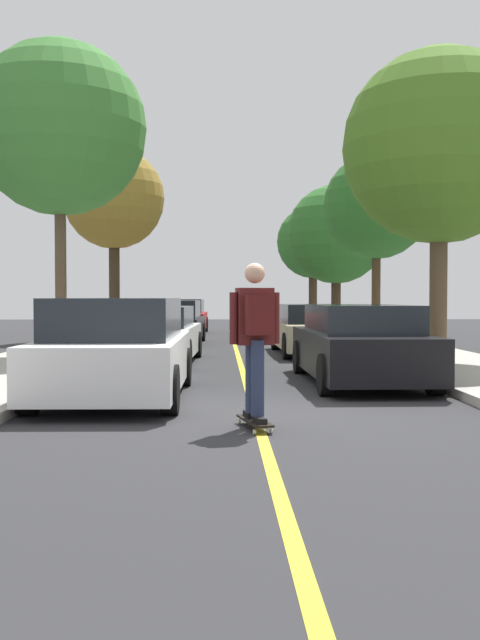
{
  "coord_description": "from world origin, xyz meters",
  "views": [
    {
      "loc": [
        -0.44,
        -9.24,
        1.49
      ],
      "look_at": [
        -0.02,
        6.81,
        0.99
      ],
      "focal_mm": 41.27,
      "sensor_mm": 36.0,
      "label": 1
    }
  ],
  "objects_px": {
    "parked_car_left_nearest": "(117,349)",
    "street_tree_left_nearest": "(60,129)",
    "parked_car_right_nearest": "(360,345)",
    "street_tree_right_nearest": "(440,148)",
    "parked_car_left_near": "(153,335)",
    "parked_car_left_far": "(174,322)",
    "street_tree_right_farthest": "(313,243)",
    "street_tree_left_near": "(114,199)",
    "street_tree_right_far": "(336,235)",
    "skateboarder": "(255,331)",
    "parked_car_left_farthest": "(184,317)",
    "street_tree_right_near": "(377,207)",
    "skateboard": "(255,421)",
    "parked_car_right_near": "(312,330)"
  },
  "relations": [
    {
      "from": "skateboard",
      "to": "skateboarder",
      "type": "relative_size",
      "value": 0.49
    },
    {
      "from": "street_tree_left_near",
      "to": "street_tree_right_nearest",
      "type": "relative_size",
      "value": 1.0
    },
    {
      "from": "skateboarder",
      "to": "parked_car_left_farthest",
      "type": "bearing_deg",
      "value": 94.97
    },
    {
      "from": "street_tree_right_near",
      "to": "street_tree_left_near",
      "type": "bearing_deg",
      "value": 153.72
    },
    {
      "from": "skateboard",
      "to": "parked_car_left_far",
      "type": "bearing_deg",
      "value": 97.04
    },
    {
      "from": "street_tree_right_near",
      "to": "skateboard",
      "type": "xyz_separation_m",
      "value": [
        -4.15,
        -13.08,
        -4.03
      ]
    },
    {
      "from": "street_tree_right_nearest",
      "to": "street_tree_right_near",
      "type": "xyz_separation_m",
      "value": [
        0.0,
        6.14,
        -0.46
      ]
    },
    {
      "from": "parked_car_left_near",
      "to": "street_tree_right_near",
      "type": "xyz_separation_m",
      "value": [
        6.05,
        4.83,
        3.49
      ]
    },
    {
      "from": "parked_car_left_nearest",
      "to": "parked_car_right_nearest",
      "type": "relative_size",
      "value": 0.95
    },
    {
      "from": "street_tree_right_farthest",
      "to": "street_tree_right_far",
      "type": "bearing_deg",
      "value": -90.0
    },
    {
      "from": "parked_car_left_far",
      "to": "street_tree_right_farthest",
      "type": "distance_m",
      "value": 14.24
    },
    {
      "from": "parked_car_right_nearest",
      "to": "street_tree_right_nearest",
      "type": "bearing_deg",
      "value": 50.65
    },
    {
      "from": "parked_car_right_nearest",
      "to": "parked_car_right_near",
      "type": "bearing_deg",
      "value": 90.0
    },
    {
      "from": "parked_car_right_near",
      "to": "skateboard",
      "type": "bearing_deg",
      "value": -100.51
    },
    {
      "from": "street_tree_right_far",
      "to": "skateboard",
      "type": "relative_size",
      "value": 6.63
    },
    {
      "from": "street_tree_right_nearest",
      "to": "street_tree_right_farthest",
      "type": "relative_size",
      "value": 1.11
    },
    {
      "from": "parked_car_left_near",
      "to": "street_tree_left_near",
      "type": "height_order",
      "value": "street_tree_left_near"
    },
    {
      "from": "skateboarder",
      "to": "parked_car_right_near",
      "type": "bearing_deg",
      "value": 79.56
    },
    {
      "from": "parked_car_right_near",
      "to": "street_tree_left_nearest",
      "type": "height_order",
      "value": "street_tree_left_nearest"
    },
    {
      "from": "parked_car_left_nearest",
      "to": "parked_car_left_far",
      "type": "relative_size",
      "value": 1.06
    },
    {
      "from": "street_tree_left_near",
      "to": "parked_car_left_farthest",
      "type": "bearing_deg",
      "value": 65.71
    },
    {
      "from": "street_tree_right_near",
      "to": "street_tree_right_farthest",
      "type": "relative_size",
      "value": 0.95
    },
    {
      "from": "parked_car_left_near",
      "to": "street_tree_left_nearest",
      "type": "height_order",
      "value": "street_tree_left_nearest"
    },
    {
      "from": "parked_car_left_far",
      "to": "parked_car_right_nearest",
      "type": "relative_size",
      "value": 0.89
    },
    {
      "from": "parked_car_left_near",
      "to": "skateboarder",
      "type": "xyz_separation_m",
      "value": [
        1.91,
        -8.28,
        0.47
      ]
    },
    {
      "from": "skateboarder",
      "to": "parked_car_left_nearest",
      "type": "bearing_deg",
      "value": 126.51
    },
    {
      "from": "skateboard",
      "to": "skateboarder",
      "type": "distance_m",
      "value": 1.02
    },
    {
      "from": "parked_car_left_near",
      "to": "parked_car_right_nearest",
      "type": "xyz_separation_m",
      "value": [
        3.91,
        -3.91,
        0.03
      ]
    },
    {
      "from": "parked_car_right_near",
      "to": "street_tree_right_far",
      "type": "height_order",
      "value": "street_tree_right_far"
    },
    {
      "from": "parked_car_right_nearest",
      "to": "street_tree_right_far",
      "type": "relative_size",
      "value": 0.81
    },
    {
      "from": "parked_car_left_near",
      "to": "street_tree_right_farthest",
      "type": "height_order",
      "value": "street_tree_right_farthest"
    },
    {
      "from": "street_tree_right_far",
      "to": "street_tree_right_nearest",
      "type": "bearing_deg",
      "value": -90.0
    },
    {
      "from": "parked_car_left_near",
      "to": "street_tree_left_near",
      "type": "xyz_separation_m",
      "value": [
        -2.14,
        8.87,
        4.21
      ]
    },
    {
      "from": "parked_car_right_nearest",
      "to": "street_tree_right_nearest",
      "type": "height_order",
      "value": "street_tree_right_nearest"
    },
    {
      "from": "street_tree_right_farthest",
      "to": "skateboarder",
      "type": "xyz_separation_m",
      "value": [
        -4.14,
        -27.79,
        -3.06
      ]
    },
    {
      "from": "street_tree_right_near",
      "to": "street_tree_right_farthest",
      "type": "height_order",
      "value": "street_tree_right_farthest"
    },
    {
      "from": "street_tree_right_near",
      "to": "skateboarder",
      "type": "relative_size",
      "value": 3.14
    },
    {
      "from": "parked_car_left_far",
      "to": "street_tree_left_near",
      "type": "distance_m",
      "value": 5.0
    },
    {
      "from": "street_tree_right_near",
      "to": "skateboard",
      "type": "relative_size",
      "value": 6.38
    },
    {
      "from": "parked_car_left_far",
      "to": "street_tree_right_farthest",
      "type": "xyz_separation_m",
      "value": [
        6.05,
        12.41,
        3.49
      ]
    },
    {
      "from": "parked_car_left_near",
      "to": "street_tree_left_nearest",
      "type": "distance_m",
      "value": 5.16
    },
    {
      "from": "parked_car_right_nearest",
      "to": "skateboard",
      "type": "bearing_deg",
      "value": -114.9
    },
    {
      "from": "parked_car_left_far",
      "to": "skateboard",
      "type": "bearing_deg",
      "value": -82.96
    },
    {
      "from": "street_tree_right_nearest",
      "to": "street_tree_right_farthest",
      "type": "height_order",
      "value": "street_tree_right_nearest"
    },
    {
      "from": "parked_car_left_far",
      "to": "street_tree_left_near",
      "type": "height_order",
      "value": "street_tree_left_near"
    },
    {
      "from": "parked_car_left_nearest",
      "to": "street_tree_left_nearest",
      "type": "height_order",
      "value": "street_tree_left_nearest"
    },
    {
      "from": "parked_car_right_near",
      "to": "street_tree_left_nearest",
      "type": "bearing_deg",
      "value": -160.09
    },
    {
      "from": "parked_car_left_near",
      "to": "street_tree_right_farthest",
      "type": "distance_m",
      "value": 20.73
    },
    {
      "from": "parked_car_right_nearest",
      "to": "street_tree_right_nearest",
      "type": "xyz_separation_m",
      "value": [
        2.14,
        2.61,
        3.92
      ]
    },
    {
      "from": "street_tree_right_nearest",
      "to": "skateboard",
      "type": "xyz_separation_m",
      "value": [
        -4.15,
        -6.94,
        -4.5
      ]
    }
  ]
}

